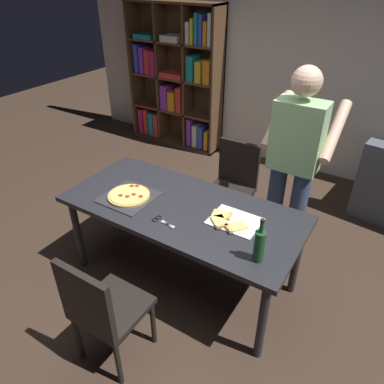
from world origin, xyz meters
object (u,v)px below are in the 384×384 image
(chair_near_camera, at_px, (101,308))
(wine_bottle, at_px, (259,245))
(chair_far_side, at_px, (233,182))
(kitchen_scissors, at_px, (161,220))
(bookshelf, at_px, (177,80))
(person_serving_pizza, at_px, (294,162))
(dining_table, at_px, (182,214))
(pepperoni_pizza_on_tray, at_px, (129,196))

(chair_near_camera, distance_m, wine_bottle, 1.06)
(chair_far_side, xyz_separation_m, kitchen_scissors, (-0.02, -1.16, 0.24))
(bookshelf, height_order, person_serving_pizza, bookshelf)
(person_serving_pizza, bearing_deg, bookshelf, 143.48)
(dining_table, xyz_separation_m, pepperoni_pizza_on_tray, (-0.43, -0.12, 0.09))
(person_serving_pizza, bearing_deg, chair_far_side, 160.33)
(dining_table, distance_m, wine_bottle, 0.80)
(chair_far_side, distance_m, kitchen_scissors, 1.18)
(dining_table, distance_m, pepperoni_pizza_on_tray, 0.45)
(bookshelf, bearing_deg, chair_near_camera, -63.33)
(chair_near_camera, xyz_separation_m, wine_bottle, (0.74, 0.67, 0.36))
(chair_near_camera, distance_m, kitchen_scissors, 0.72)
(wine_bottle, bearing_deg, person_serving_pizza, 97.25)
(chair_near_camera, xyz_separation_m, pepperoni_pizza_on_tray, (-0.43, 0.80, 0.25))
(chair_far_side, distance_m, person_serving_pizza, 0.82)
(bookshelf, height_order, wine_bottle, bookshelf)
(pepperoni_pizza_on_tray, height_order, wine_bottle, wine_bottle)
(dining_table, relative_size, person_serving_pizza, 1.07)
(chair_near_camera, bearing_deg, pepperoni_pizza_on_tray, 118.15)
(chair_far_side, relative_size, bookshelf, 0.46)
(dining_table, bearing_deg, wine_bottle, -18.28)
(chair_near_camera, xyz_separation_m, person_serving_pizza, (0.62, 1.61, 0.49))
(chair_far_side, bearing_deg, pepperoni_pizza_on_tray, -112.30)
(chair_far_side, distance_m, wine_bottle, 1.42)
(pepperoni_pizza_on_tray, xyz_separation_m, wine_bottle, (1.16, -0.12, 0.10))
(bookshelf, relative_size, person_serving_pizza, 1.11)
(chair_near_camera, relative_size, person_serving_pizza, 0.51)
(wine_bottle, bearing_deg, bookshelf, 132.36)
(person_serving_pizza, xyz_separation_m, pepperoni_pizza_on_tray, (-1.04, -0.82, -0.23))
(kitchen_scissors, bearing_deg, bookshelf, 121.91)
(pepperoni_pizza_on_tray, bearing_deg, chair_near_camera, -61.85)
(chair_far_side, relative_size, person_serving_pizza, 0.51)
(bookshelf, height_order, kitchen_scissors, bookshelf)
(bookshelf, xyz_separation_m, person_serving_pizza, (2.27, -1.68, 0.06))
(bookshelf, relative_size, wine_bottle, 6.17)
(dining_table, relative_size, chair_far_side, 2.08)
(dining_table, xyz_separation_m, wine_bottle, (0.74, -0.24, 0.19))
(dining_table, height_order, person_serving_pizza, person_serving_pizza)
(pepperoni_pizza_on_tray, height_order, kitchen_scissors, pepperoni_pizza_on_tray)
(chair_far_side, height_order, wine_bottle, wine_bottle)
(bookshelf, bearing_deg, dining_table, -55.17)
(pepperoni_pizza_on_tray, bearing_deg, chair_far_side, 67.70)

